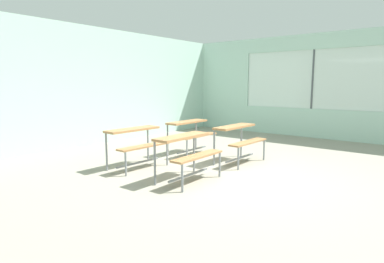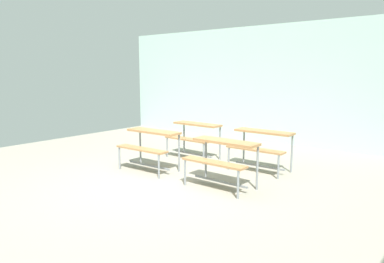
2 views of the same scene
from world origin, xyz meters
The scene contains 7 objects.
ground centered at (0.00, 0.00, -0.03)m, with size 10.00×9.00×0.05m, color gray.
wall_back centered at (0.00, 4.50, 1.50)m, with size 10.00×0.12×3.00m, color silver.
wall_right centered at (5.00, -0.13, 1.45)m, with size 0.12×9.00×3.00m.
desk_bench_r0c0 centered at (-0.67, 0.55, 0.56)m, with size 1.11×0.61×0.74m.
desk_bench_r0c1 centered at (0.93, 0.54, 0.56)m, with size 1.11×0.61×0.74m.
desk_bench_r1c0 centered at (-0.63, 1.82, 0.56)m, with size 1.12×0.63×0.74m.
desk_bench_r1c1 centered at (0.96, 1.79, 0.56)m, with size 1.10×0.59×0.74m.
Camera 1 is at (-4.64, -2.73, 1.57)m, focal length 30.36 mm.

